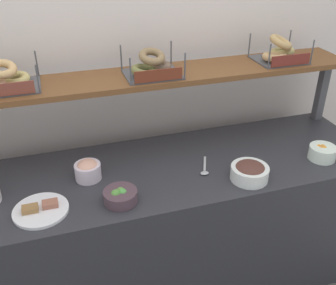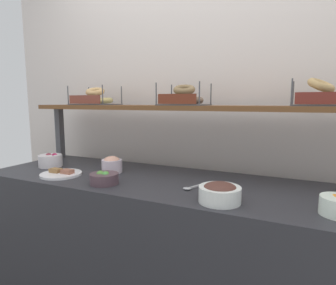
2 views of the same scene
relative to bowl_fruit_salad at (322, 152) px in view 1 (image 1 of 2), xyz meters
The scene contains 15 objects.
ground_plane 1.23m from the bowl_fruit_salad, 168.74° to the left, with size 8.00×8.00×0.00m, color #595651.
back_wall 1.14m from the bowl_fruit_salad, 139.32° to the left, with size 3.54×0.06×2.40m, color silver.
deli_counter 0.97m from the bowl_fruit_salad, 168.74° to the left, with size 2.34×0.70×0.85m, color #2D2D33.
shelf_riser_right 0.54m from the bowl_fruit_salad, 57.46° to the left, with size 0.05×0.05×0.40m, color #4C4C51.
upper_shelf 1.01m from the bowl_fruit_salad, 152.38° to the left, with size 2.30×0.32×0.03m, color brown.
bowl_fruit_salad is the anchor object (origin of this frame).
bowl_lox_spread 1.26m from the bowl_fruit_salad, behind, with size 0.13×0.13×0.11m.
bowl_veggie_mix 1.13m from the bowl_fruit_salad, behind, with size 0.16×0.16×0.07m.
bowl_chocolate_spread 0.48m from the bowl_fruit_salad, behind, with size 0.19×0.19×0.09m.
serving_plate_white 1.49m from the bowl_fruit_salad, behind, with size 0.25×0.25×0.04m.
serving_spoon_near_plate 0.14m from the bowl_fruit_salad, 20.55° to the left, with size 0.08×0.17×0.01m.
serving_spoon_by_edge 0.66m from the bowl_fruit_salad, behind, with size 0.09×0.17×0.01m.
bagel_basket_plain 1.69m from the bowl_fruit_salad, 164.29° to the left, with size 0.33×0.24×0.14m.
bagel_basket_poppy 1.04m from the bowl_fruit_salad, 153.75° to the left, with size 0.29×0.25×0.14m.
bagel_basket_sesame 0.62m from the bowl_fruit_salad, 100.23° to the left, with size 0.28×0.26×0.16m.
Camera 1 is at (-0.52, -1.66, 2.00)m, focal length 41.82 mm.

